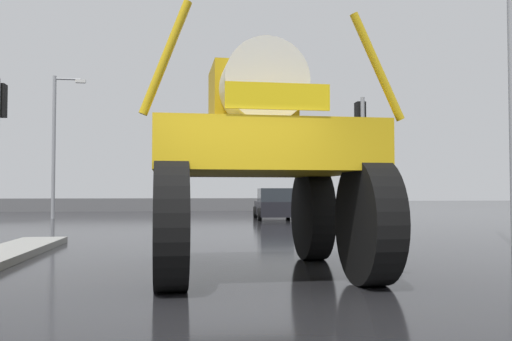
{
  "coord_description": "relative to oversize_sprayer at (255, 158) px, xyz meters",
  "views": [
    {
      "loc": [
        -0.71,
        -5.95,
        1.33
      ],
      "look_at": [
        0.81,
        5.89,
        1.79
      ],
      "focal_mm": 39.35,
      "sensor_mm": 36.0,
      "label": 1
    }
  ],
  "objects": [
    {
      "name": "traffic_signal_near_right",
      "position": [
        3.59,
        5.42,
        0.95
      ],
      "size": [
        0.24,
        0.54,
        3.89
      ],
      "color": "gray",
      "rests_on": "ground"
    },
    {
      "name": "roadside_barrier",
      "position": [
        -0.47,
        30.79,
        -1.44
      ],
      "size": [
        28.93,
        0.24,
        0.9
      ],
      "primitive_type": "cube",
      "color": "#59595B",
      "rests_on": "ground"
    },
    {
      "name": "sedan_ahead",
      "position": [
        3.24,
        17.89,
        -1.18
      ],
      "size": [
        2.05,
        4.18,
        1.52
      ],
      "rotation": [
        0.0,
        0.0,
        1.52
      ],
      "color": "black",
      "rests_on": "ground"
    },
    {
      "name": "ground_plane",
      "position": [
        -0.47,
        14.68,
        -1.89
      ],
      "size": [
        120.0,
        120.0,
        0.0
      ],
      "primitive_type": "plane",
      "color": "black"
    },
    {
      "name": "oversize_sprayer",
      "position": [
        0.0,
        0.0,
        0.0
      ],
      "size": [
        3.73,
        5.05,
        3.93
      ],
      "rotation": [
        0.0,
        0.0,
        1.6
      ],
      "color": "black",
      "rests_on": "ground"
    },
    {
      "name": "streetlight_far_left",
      "position": [
        -7.63,
        20.14,
        2.15
      ],
      "size": [
        1.63,
        0.24,
        7.26
      ],
      "color": "gray",
      "rests_on": "ground"
    }
  ]
}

